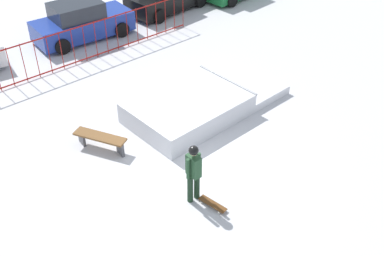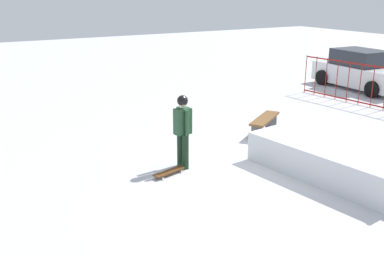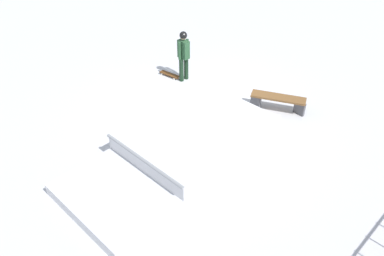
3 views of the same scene
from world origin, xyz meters
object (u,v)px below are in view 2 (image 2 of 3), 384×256
skater (183,126)px  skateboard (169,172)px  skate_ramp (363,163)px  park_bench (265,122)px  parked_car_white (361,71)px

skater → skateboard: 1.08m
skate_ramp → skateboard: bearing=-128.4°
skate_ramp → skateboard: skate_ramp is taller
skater → skateboard: size_ratio=2.09×
skateboard → park_bench: bearing=4.2°
skater → parked_car_white: size_ratio=0.41×
skateboard → park_bench: size_ratio=0.53×
parked_car_white → skater: bearing=-67.6°
skate_ramp → park_bench: 3.48m
skater → parked_car_white: 11.26m
skater → parked_car_white: skater is taller
skate_ramp → parked_car_white: bearing=122.6°
park_bench → skateboard: bearing=-71.5°
skate_ramp → parked_car_white: size_ratio=1.36×
skater → park_bench: size_ratio=1.10×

